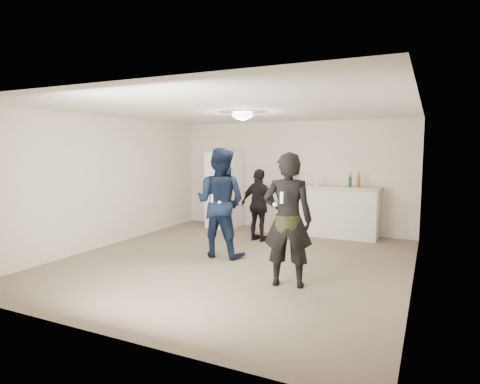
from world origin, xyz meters
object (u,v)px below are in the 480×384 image
at_px(counter, 316,211).
at_px(man, 220,203).
at_px(shaker, 283,180).
at_px(woman, 288,220).
at_px(spectator, 259,205).
at_px(fridge, 224,190).

height_order(counter, man, man).
bearing_deg(shaker, woman, -69.64).
xyz_separation_m(shaker, man, (-0.29, -2.46, -0.23)).
bearing_deg(spectator, shaker, -85.46).
height_order(man, woman, man).
distance_m(man, spectator, 1.40).
bearing_deg(counter, fridge, -178.21).
bearing_deg(man, spectator, -97.40).
distance_m(counter, fridge, 2.27).
bearing_deg(man, fridge, -64.55).
bearing_deg(spectator, fridge, -25.72).
relative_size(shaker, spectator, 0.11).
distance_m(counter, spectator, 1.43).
height_order(shaker, spectator, spectator).
bearing_deg(man, counter, -113.82).
bearing_deg(woman, spectator, -71.59).
bearing_deg(woman, man, -44.33).
relative_size(counter, shaker, 15.29).
xyz_separation_m(fridge, shaker, (1.48, 0.05, 0.28)).
distance_m(counter, shaker, 1.00).
bearing_deg(woman, fridge, -63.29).
bearing_deg(counter, shaker, -178.80).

